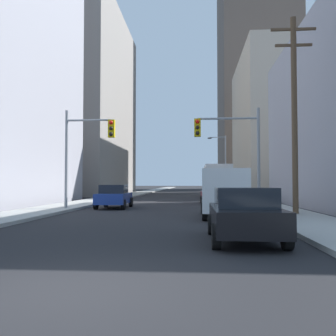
{
  "coord_description": "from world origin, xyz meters",
  "views": [
    {
      "loc": [
        2.01,
        -5.56,
        1.65
      ],
      "look_at": [
        0.0,
        22.27,
        2.76
      ],
      "focal_mm": 40.06,
      "sensor_mm": 36.0,
      "label": 1
    }
  ],
  "objects": [
    {
      "name": "ground_plane",
      "position": [
        0.0,
        0.0,
        0.0
      ],
      "size": [
        400.0,
        400.0,
        0.0
      ],
      "primitive_type": "plane",
      "color": "black"
    },
    {
      "name": "sidewalk_left",
      "position": [
        -6.6,
        50.0,
        0.07
      ],
      "size": [
        3.05,
        160.0,
        0.15
      ],
      "primitive_type": "cube",
      "color": "#9E9E99",
      "rests_on": "ground"
    },
    {
      "name": "sidewalk_right",
      "position": [
        6.6,
        50.0,
        0.07
      ],
      "size": [
        3.05,
        160.0,
        0.15
      ],
      "primitive_type": "cube",
      "color": "#9E9E99",
      "rests_on": "ground"
    },
    {
      "name": "city_bus",
      "position": [
        4.25,
        34.76,
        1.93
      ],
      "size": [
        2.67,
        11.51,
        3.4
      ],
      "color": "silver",
      "rests_on": "ground"
    },
    {
      "name": "cargo_van_white",
      "position": [
        3.39,
        12.58,
        1.29
      ],
      "size": [
        2.18,
        5.28,
        2.26
      ],
      "color": "white",
      "rests_on": "ground"
    },
    {
      "name": "sedan_black",
      "position": [
        3.4,
        5.15,
        0.77
      ],
      "size": [
        1.95,
        4.21,
        1.52
      ],
      "color": "black",
      "rests_on": "ground"
    },
    {
      "name": "sedan_blue",
      "position": [
        -3.25,
        18.55,
        0.77
      ],
      "size": [
        1.95,
        4.26,
        1.52
      ],
      "color": "navy",
      "rests_on": "ground"
    },
    {
      "name": "sedan_maroon",
      "position": [
        3.41,
        24.36,
        0.77
      ],
      "size": [
        1.95,
        4.26,
        1.52
      ],
      "color": "maroon",
      "rests_on": "ground"
    },
    {
      "name": "traffic_signal_near_left",
      "position": [
        -4.43,
        16.3,
        4.0
      ],
      "size": [
        3.02,
        0.44,
        6.0
      ],
      "color": "gray",
      "rests_on": "ground"
    },
    {
      "name": "traffic_signal_near_right",
      "position": [
        4.07,
        16.3,
        4.04
      ],
      "size": [
        3.8,
        0.44,
        6.0
      ],
      "color": "gray",
      "rests_on": "ground"
    },
    {
      "name": "utility_pole_right",
      "position": [
        6.91,
        13.16,
        5.22
      ],
      "size": [
        2.2,
        0.28,
        9.88
      ],
      "color": "brown",
      "rests_on": "ground"
    },
    {
      "name": "street_lamp_right",
      "position": [
        5.42,
        40.99,
        4.53
      ],
      "size": [
        2.31,
        0.32,
        7.5
      ],
      "color": "gray",
      "rests_on": "ground"
    },
    {
      "name": "building_left_mid_office",
      "position": [
        -16.64,
        49.09,
        13.4
      ],
      "size": [
        15.71,
        25.7,
        26.79
      ],
      "primitive_type": "cube",
      "color": "gray",
      "rests_on": "ground"
    },
    {
      "name": "building_right_mid_block",
      "position": [
        21.72,
        51.76,
        10.26
      ],
      "size": [
        25.82,
        22.45,
        20.52
      ],
      "primitive_type": "cube",
      "color": "#B7A893",
      "rests_on": "ground"
    },
    {
      "name": "building_right_far_highrise",
      "position": [
        17.19,
        88.24,
        35.3
      ],
      "size": [
        17.55,
        24.97,
        70.6
      ],
      "primitive_type": "cube",
      "color": "#66564C",
      "rests_on": "ground"
    }
  ]
}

